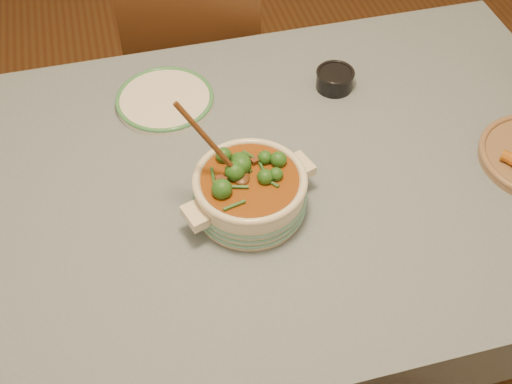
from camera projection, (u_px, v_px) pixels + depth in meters
The scene contains 6 objects.
floor at pixel (264, 332), 2.08m from camera, with size 4.50×4.50×0.00m, color #492715.
dining_table at pixel (266, 199), 1.58m from camera, with size 1.68×1.08×0.76m.
stew_casserole at pixel (250, 190), 1.39m from camera, with size 0.32×0.30×0.29m.
white_plate at pixel (165, 99), 1.66m from camera, with size 0.31×0.31×0.02m.
condiment_bowl at pixel (335, 78), 1.69m from camera, with size 0.12×0.12×0.05m.
chair_far at pixel (197, 59), 2.17m from camera, with size 0.53×0.53×0.92m.
Camera 1 is at (-0.28, -0.98, 1.87)m, focal length 45.00 mm.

